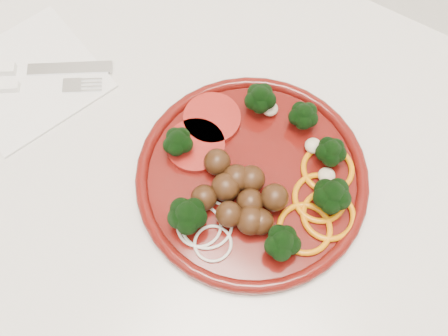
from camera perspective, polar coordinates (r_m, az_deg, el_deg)
The scene contains 5 objects.
counter at distance 1.05m, azimuth 7.53°, elevation -13.98°, with size 2.40×0.60×0.90m.
plate at distance 0.61m, azimuth 3.11°, elevation -0.93°, with size 0.26×0.26×0.05m.
napkin at distance 0.73m, azimuth -19.15°, elevation 8.67°, with size 0.16×0.16×0.00m, color white.
knife at distance 0.74m, azimuth -20.83°, elevation 9.35°, with size 0.17×0.12×0.01m.
fork at distance 0.73m, azimuth -21.27°, elevation 7.68°, with size 0.15×0.11×0.01m.
Camera 1 is at (-0.02, 1.47, 1.48)m, focal length 45.00 mm.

